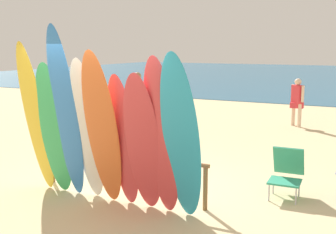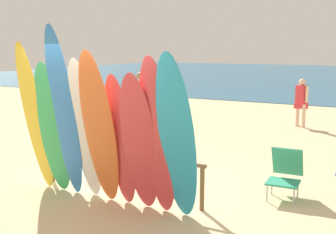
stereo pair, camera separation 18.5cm
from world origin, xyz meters
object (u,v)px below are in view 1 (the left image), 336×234
object	(u,v)px
beachgoer_strolling	(137,97)
beach_chair_blue	(287,171)
surfboard_rack	(121,162)
surfboard_yellow_0	(36,118)
surfboard_orange_4	(102,130)
surfboard_red_6	(143,144)
surfboard_teal_8	(181,139)
surfboard_blue_2	(66,114)
surfboard_red_5	(123,141)
surfboard_red_7	(162,138)
surfboard_green_1	(54,130)
surfboard_white_3	(87,130)
beachgoer_by_water	(297,99)

from	to	relation	value
beachgoer_strolling	beach_chair_blue	bearing A→B (deg)	-158.62
surfboard_rack	surfboard_yellow_0	xyz separation A→B (m)	(-1.35, -0.51, 0.70)
surfboard_orange_4	surfboard_red_6	xyz separation A→B (m)	(0.67, 0.07, -0.16)
beach_chair_blue	beachgoer_strolling	bearing A→B (deg)	141.38
surfboard_orange_4	surfboard_rack	bearing A→B (deg)	90.06
surfboard_teal_8	surfboard_blue_2	bearing A→B (deg)	-177.25
surfboard_yellow_0	surfboard_red_5	size ratio (longest dim) A/B	1.23
surfboard_red_5	beachgoer_strolling	world-z (taller)	surfboard_red_5
surfboard_red_6	surfboard_red_7	world-z (taller)	surfboard_red_7
surfboard_yellow_0	surfboard_green_1	world-z (taller)	surfboard_yellow_0
surfboard_white_3	beachgoer_by_water	distance (m)	8.31
surfboard_orange_4	surfboard_red_5	bearing A→B (deg)	24.56
surfboard_red_6	surfboard_red_7	size ratio (longest dim) A/B	0.91
beachgoer_strolling	surfboard_red_7	bearing A→B (deg)	-178.59
surfboard_rack	beach_chair_blue	distance (m)	2.75
surfboard_green_1	surfboard_red_6	bearing A→B (deg)	-6.09
surfboard_blue_2	beach_chair_blue	xyz separation A→B (m)	(3.15, 1.73, -0.98)
surfboard_orange_4	beachgoer_strolling	world-z (taller)	surfboard_orange_4
surfboard_orange_4	surfboard_red_6	distance (m)	0.69
surfboard_red_5	surfboard_green_1	bearing A→B (deg)	-171.95
surfboard_orange_4	surfboard_red_7	bearing A→B (deg)	0.39
beachgoer_by_water	surfboard_rack	bearing A→B (deg)	-60.09
surfboard_yellow_0	surfboard_red_6	xyz separation A→B (m)	(2.06, -0.00, -0.22)
beach_chair_blue	surfboard_yellow_0	bearing A→B (deg)	-158.25
surfboard_white_3	surfboard_red_7	size ratio (longest dim) A/B	0.98
beach_chair_blue	surfboard_green_1	bearing A→B (deg)	-156.49
surfboard_red_5	beachgoer_by_water	bearing A→B (deg)	87.60
surfboard_yellow_0	beach_chair_blue	world-z (taller)	surfboard_yellow_0
surfboard_red_6	beach_chair_blue	bearing A→B (deg)	41.42
surfboard_blue_2	surfboard_red_7	world-z (taller)	surfboard_blue_2
beachgoer_by_water	beachgoer_strolling	distance (m)	4.94
surfboard_orange_4	beach_chair_blue	bearing A→B (deg)	31.96
surfboard_red_7	surfboard_yellow_0	bearing A→B (deg)	-176.18
surfboard_green_1	surfboard_red_6	size ratio (longest dim) A/B	1.04
surfboard_rack	surfboard_red_6	bearing A→B (deg)	-35.66
surfboard_white_3	beachgoer_strolling	size ratio (longest dim) A/B	1.36
beachgoer_strolling	surfboard_white_3	bearing A→B (deg)	170.62
surfboard_blue_2	surfboard_red_7	distance (m)	1.71
surfboard_red_5	surfboard_white_3	bearing A→B (deg)	-172.01
surfboard_blue_2	surfboard_orange_4	size ratio (longest dim) A/B	1.14
surfboard_white_3	surfboard_red_6	world-z (taller)	surfboard_white_3
surfboard_rack	beachgoer_by_water	bearing A→B (deg)	78.93
surfboard_white_3	surfboard_teal_8	bearing A→B (deg)	-6.63
beachgoer_by_water	surfboard_yellow_0	bearing A→B (deg)	-68.23
surfboard_orange_4	beachgoer_strolling	size ratio (longest dim) A/B	1.45
surfboard_yellow_0	surfboard_teal_8	bearing A→B (deg)	3.70
surfboard_orange_4	surfboard_blue_2	bearing A→B (deg)	171.76
surfboard_blue_2	surfboard_teal_8	xyz separation A→B (m)	(2.03, -0.03, -0.20)
surfboard_white_3	surfboard_red_5	xyz separation A→B (m)	(0.65, 0.02, -0.11)
surfboard_blue_2	surfboard_teal_8	distance (m)	2.04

